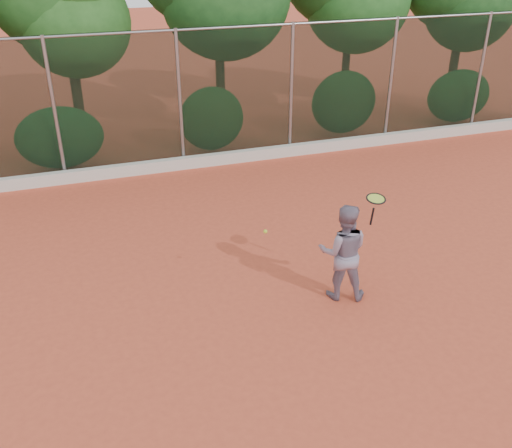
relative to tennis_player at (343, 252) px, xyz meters
name	(u,v)px	position (x,y,z in m)	size (l,w,h in m)	color
ground	(276,319)	(-1.29, -0.30, -0.86)	(80.00, 80.00, 0.00)	#CB4C30
concrete_curb	(185,163)	(-1.29, 6.52, -0.71)	(24.00, 0.20, 0.30)	beige
tennis_player	(343,252)	(0.00, 0.00, 0.00)	(0.83, 0.65, 1.72)	gray
chainlink_fence	(180,97)	(-1.29, 6.70, 1.00)	(24.09, 0.09, 3.50)	black
tennis_racket	(376,201)	(0.50, -0.02, 0.88)	(0.35, 0.35, 0.56)	black
tennis_ball_in_flight	(265,231)	(-1.24, 0.37, 0.41)	(0.07, 0.07, 0.07)	#B6CF2F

